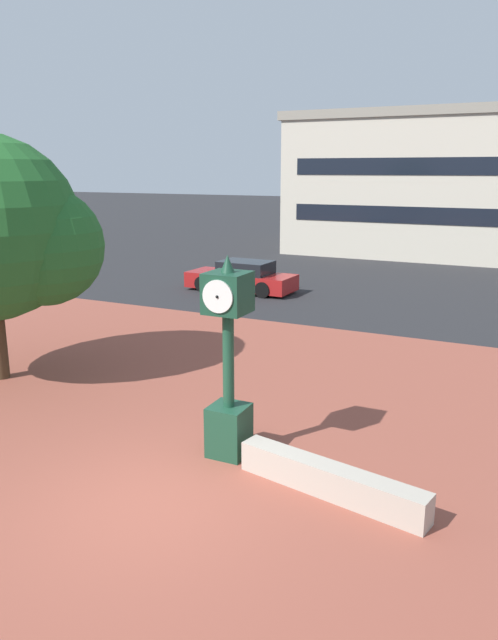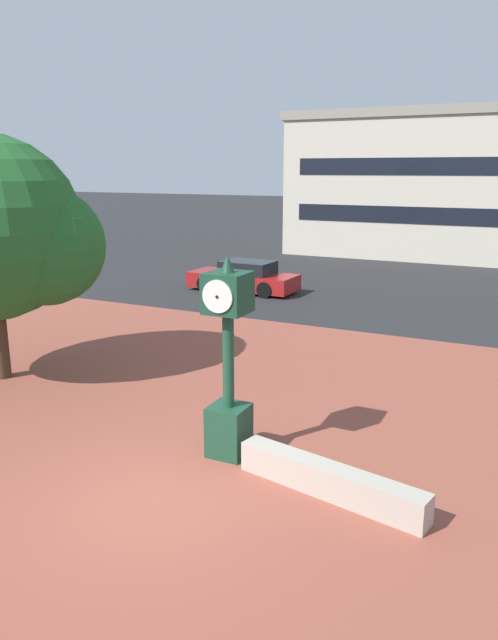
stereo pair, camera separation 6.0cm
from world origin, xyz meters
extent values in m
plane|color=#262628|center=(0.00, 0.00, 0.00)|extent=(200.00, 200.00, 0.00)
cube|color=brown|center=(0.00, 3.54, 0.00)|extent=(44.00, 15.08, 0.01)
cube|color=#ADA393|center=(2.36, 1.39, 0.25)|extent=(3.22, 1.04, 0.50)
cube|color=#19422D|center=(0.30, 1.92, 0.46)|extent=(0.66, 0.66, 0.92)
cylinder|color=#19422D|center=(0.30, 1.92, 1.76)|extent=(0.20, 0.20, 1.68)
cube|color=#19422D|center=(0.30, 1.92, 2.95)|extent=(0.69, 0.69, 0.69)
cylinder|color=white|center=(0.29, 2.28, 2.95)|extent=(0.55, 0.04, 0.55)
sphere|color=black|center=(0.29, 2.30, 2.95)|extent=(0.05, 0.05, 0.05)
cylinder|color=white|center=(0.30, 1.56, 2.95)|extent=(0.55, 0.04, 0.55)
sphere|color=black|center=(0.30, 1.54, 2.95)|extent=(0.05, 0.05, 0.05)
cone|color=#19422D|center=(0.30, 1.92, 3.44)|extent=(0.24, 0.24, 0.29)
cylinder|color=#42301E|center=(-6.59, 3.07, 1.01)|extent=(0.36, 0.36, 2.02)
sphere|color=#236028|center=(-5.52, 3.72, 3.20)|extent=(2.79, 2.79, 2.79)
cube|color=maroon|center=(-6.21, 15.23, 0.44)|extent=(4.56, 1.82, 0.64)
cube|color=black|center=(-5.98, 15.23, 1.00)|extent=(2.11, 1.52, 0.56)
cylinder|color=black|center=(-7.63, 14.47, 0.32)|extent=(0.64, 0.23, 0.64)
cylinder|color=black|center=(-7.59, 16.06, 0.32)|extent=(0.64, 0.23, 0.64)
cylinder|color=black|center=(-4.83, 14.40, 0.32)|extent=(0.64, 0.23, 0.64)
cylinder|color=black|center=(-4.79, 16.00, 0.32)|extent=(0.64, 0.23, 0.64)
cube|color=beige|center=(1.10, 32.56, 3.82)|extent=(20.71, 12.32, 7.65)
cube|color=gray|center=(1.10, 32.56, 7.90)|extent=(21.12, 12.57, 0.50)
cube|color=black|center=(1.10, 26.38, 2.55)|extent=(18.64, 0.04, 0.90)
cube|color=black|center=(1.10, 26.38, 5.10)|extent=(18.64, 0.04, 0.90)
camera|label=1|loc=(4.95, -6.76, 4.95)|focal=33.77mm
camera|label=2|loc=(5.00, -6.73, 4.95)|focal=33.77mm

